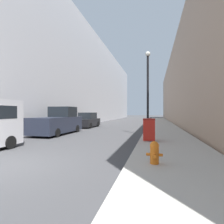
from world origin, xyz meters
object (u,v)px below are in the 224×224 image
object	(u,v)px
trash_bin	(149,129)
parked_sedan_near	(88,121)
lamppost	(148,89)
pickup_truck	(58,122)
fire_hydrant	(154,152)

from	to	relation	value
trash_bin	parked_sedan_near	xyz separation A→B (m)	(-7.42, 9.11, -0.02)
lamppost	pickup_truck	distance (m)	7.71
trash_bin	parked_sedan_near	size ratio (longest dim) A/B	0.30
pickup_truck	parked_sedan_near	size ratio (longest dim) A/B	1.23
fire_hydrant	trash_bin	xyz separation A→B (m)	(-0.31, 4.56, 0.28)
fire_hydrant	trash_bin	size ratio (longest dim) A/B	0.56
pickup_truck	parked_sedan_near	world-z (taller)	pickup_truck
lamppost	parked_sedan_near	size ratio (longest dim) A/B	1.46
trash_bin	lamppost	xyz separation A→B (m)	(-0.21, 3.17, 2.73)
fire_hydrant	lamppost	size ratio (longest dim) A/B	0.11
fire_hydrant	pickup_truck	world-z (taller)	pickup_truck
pickup_truck	parked_sedan_near	bearing A→B (deg)	89.72
lamppost	pickup_truck	bearing A→B (deg)	-176.04
parked_sedan_near	lamppost	bearing A→B (deg)	-39.51
parked_sedan_near	trash_bin	bearing A→B (deg)	-50.86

